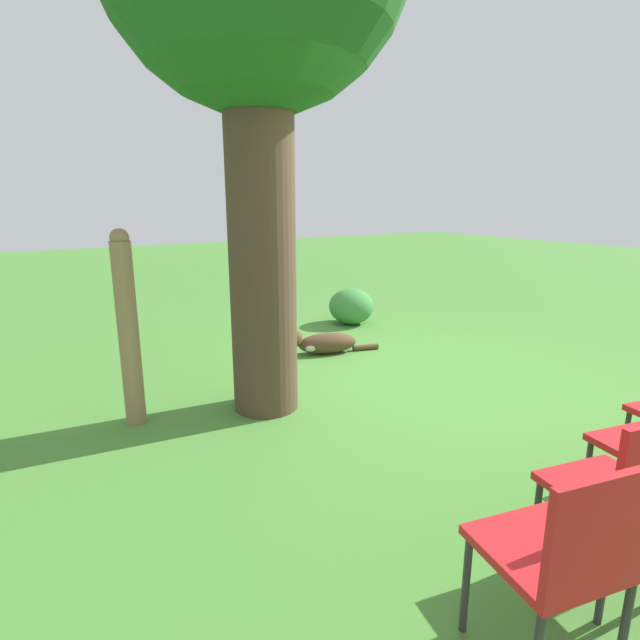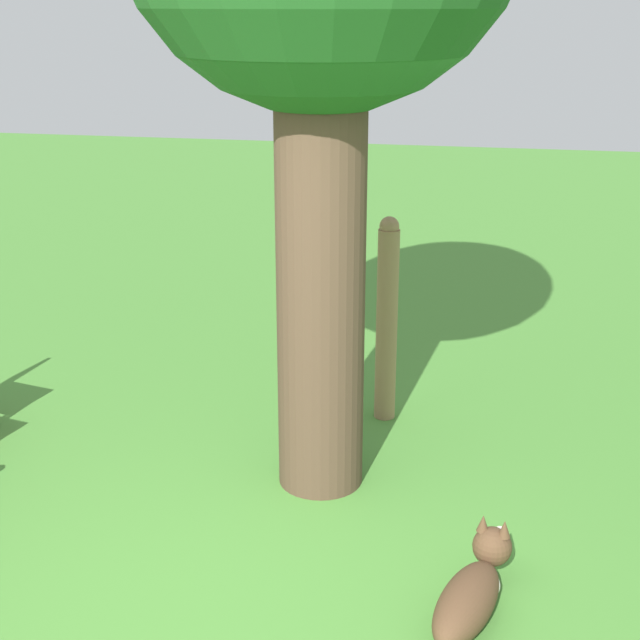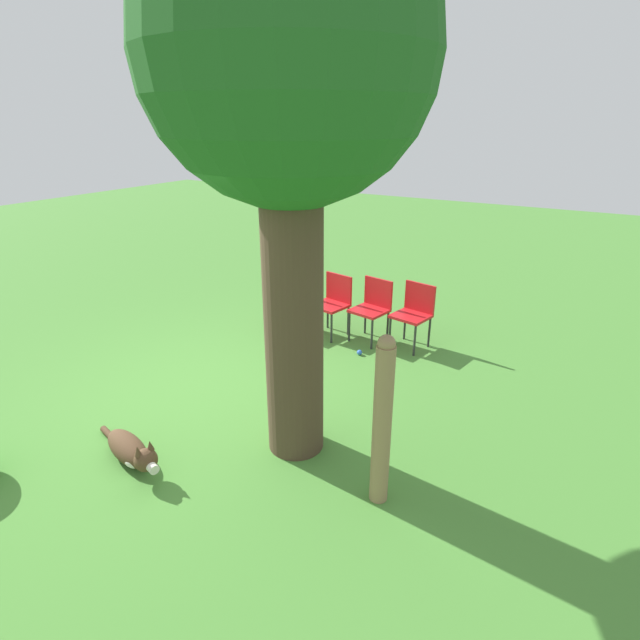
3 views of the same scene
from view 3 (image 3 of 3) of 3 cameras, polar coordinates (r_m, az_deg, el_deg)
ground_plane at (r=5.64m, az=-11.92°, el=-8.70°), size 30.00×30.00×0.00m
oak_tree at (r=3.91m, az=-3.64°, el=26.36°), size 2.15×2.15×4.34m
dog at (r=4.83m, az=-20.74°, el=-13.82°), size 0.43×1.10×0.36m
fence_post at (r=3.86m, az=7.12°, el=-11.43°), size 0.15×0.15×1.44m
red_chair_0 at (r=7.10m, az=-2.76°, el=2.83°), size 0.50×0.52×0.85m
red_chair_1 at (r=6.91m, az=1.53°, el=2.29°), size 0.50×0.52×0.85m
red_chair_2 at (r=6.75m, az=6.04°, el=1.70°), size 0.50×0.52×0.85m
red_chair_3 at (r=6.65m, az=10.72°, el=1.08°), size 0.50×0.52×0.85m
tennis_ball at (r=6.46m, az=4.53°, el=-3.72°), size 0.07×0.07×0.07m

